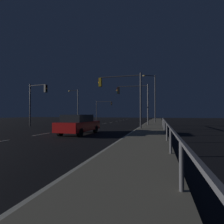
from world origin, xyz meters
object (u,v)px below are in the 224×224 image
Objects in this scene: street_lamp_mid_block at (76,102)px; traffic_light_near_left at (122,90)px; street_lamp_far_end at (153,94)px; traffic_light_near_right at (103,106)px; car at (79,124)px; traffic_light_far_right at (37,97)px; traffic_light_overhead_east at (134,96)px.

traffic_light_near_left is at bearing -48.29° from street_lamp_mid_block.
street_lamp_mid_block is (-16.13, 2.03, -0.96)m from street_lamp_far_end.
street_lamp_mid_block is at bearing -106.91° from traffic_light_near_right.
street_lamp_far_end is (5.11, 18.24, 4.31)m from car.
traffic_light_far_right is (-1.05, -23.68, 0.23)m from traffic_light_near_right.
street_lamp_far_end is (13.21, -11.61, 1.47)m from traffic_light_near_right.
traffic_light_far_right is (-11.47, 0.85, -0.33)m from traffic_light_near_left.
street_lamp_mid_block is at bearing 172.82° from street_lamp_far_end.
street_lamp_mid_block is at bearing 145.74° from traffic_light_overhead_east.
traffic_light_near_left is 5.55m from traffic_light_overhead_east.
traffic_light_near_left reaches higher than traffic_light_near_right.
car is 11.47m from traffic_light_far_right.
street_lamp_mid_block is at bearing 97.51° from traffic_light_far_right.
car is 0.53× the size of street_lamp_far_end.
car is at bearing -74.80° from traffic_light_near_right.
traffic_light_overhead_east is 12.86m from traffic_light_far_right.
traffic_light_near_left reaches higher than traffic_light_far_right.
street_lamp_mid_block reaches higher than traffic_light_overhead_east.
traffic_light_overhead_east is at bearing -34.26° from street_lamp_mid_block.
traffic_light_overhead_east is 7.81m from street_lamp_far_end.
traffic_light_near_left is at bearing -4.23° from traffic_light_far_right.
car is 0.86× the size of traffic_light_near_right.
traffic_light_far_right reaches higher than traffic_light_near_right.
traffic_light_near_right is 21.93m from traffic_light_overhead_east.
traffic_light_near_right is (-10.41, 24.52, -0.56)m from traffic_light_near_left.
car is 6.72m from traffic_light_near_left.
traffic_light_overhead_east is (10.93, -19.00, 0.41)m from traffic_light_near_right.
traffic_light_far_right is at bearing 146.04° from car.
traffic_light_near_left reaches higher than traffic_light_overhead_east.
traffic_light_far_right is at bearing -139.77° from street_lamp_far_end.
traffic_light_overhead_east is 16.74m from street_lamp_mid_block.
street_lamp_far_end reaches higher than traffic_light_far_right.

